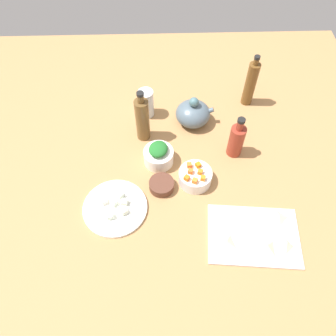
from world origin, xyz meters
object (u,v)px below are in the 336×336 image
(plate_tofu, at_px, (115,208))
(bowl_small_side, at_px, (162,185))
(drinking_glass_0, at_px, (146,103))
(bottle_1, at_px, (251,83))
(bowl_greens, at_px, (159,157))
(bottle_0, at_px, (236,140))
(bowl_carrots, at_px, (195,177))
(bottle_2, at_px, (142,119))
(cutting_board, at_px, (253,236))
(teapot, at_px, (193,113))

(plate_tofu, distance_m, bowl_small_side, 0.20)
(drinking_glass_0, bearing_deg, bottle_1, 7.66)
(bowl_greens, bearing_deg, bottle_0, 6.86)
(bowl_carrots, relative_size, bottle_2, 0.52)
(cutting_board, xyz_separation_m, bottle_1, (0.08, 0.67, 0.11))
(bottle_1, bearing_deg, cutting_board, -97.03)
(bowl_carrots, distance_m, bottle_1, 0.52)
(bowl_greens, distance_m, bowl_small_side, 0.13)
(cutting_board, relative_size, bottle_2, 1.28)
(plate_tofu, height_order, bowl_small_side, bowl_small_side)
(teapot, distance_m, bottle_2, 0.23)
(cutting_board, xyz_separation_m, bowl_small_side, (-0.32, 0.21, 0.01))
(bowl_greens, relative_size, bowl_small_side, 1.24)
(plate_tofu, height_order, bottle_1, bottle_1)
(cutting_board, distance_m, bottle_0, 0.38)
(drinking_glass_0, bearing_deg, bottle_0, -32.53)
(plate_tofu, xyz_separation_m, bottle_0, (0.48, 0.25, 0.07))
(cutting_board, relative_size, bottle_1, 1.26)
(cutting_board, height_order, bowl_small_side, bowl_small_side)
(teapot, relative_size, bottle_1, 0.65)
(drinking_glass_0, bearing_deg, bowl_carrots, -62.64)
(cutting_board, height_order, bottle_0, bottle_0)
(bowl_greens, bearing_deg, plate_tofu, -127.78)
(bottle_0, bearing_deg, teapot, 132.13)
(bowl_greens, height_order, bottle_1, bottle_1)
(teapot, bearing_deg, bottle_2, -160.55)
(bottle_2, bearing_deg, drinking_glass_0, 84.78)
(bowl_greens, bearing_deg, bowl_small_side, -85.64)
(bowl_greens, relative_size, bottle_0, 0.60)
(bowl_greens, bearing_deg, drinking_glass_0, 100.59)
(cutting_board, bearing_deg, bottle_1, 82.97)
(drinking_glass_0, bearing_deg, plate_tofu, -103.42)
(bottle_1, bearing_deg, bottle_0, -108.90)
(bowl_greens, height_order, bottle_0, bottle_0)
(bowl_greens, bearing_deg, bottle_2, 114.47)
(cutting_board, distance_m, bowl_greens, 0.47)
(cutting_board, relative_size, bowl_small_side, 3.30)
(teapot, height_order, drinking_glass_0, teapot)
(bottle_1, bearing_deg, bowl_greens, -141.26)
(bottle_1, distance_m, drinking_glass_0, 0.47)
(drinking_glass_0, bearing_deg, cutting_board, -57.94)
(teapot, relative_size, drinking_glass_0, 1.26)
(bowl_greens, distance_m, bowl_carrots, 0.17)
(plate_tofu, height_order, bottle_0, bottle_0)
(bowl_small_side, bearing_deg, bottle_0, 28.49)
(bowl_carrots, relative_size, bowl_small_side, 1.33)
(cutting_board, relative_size, drinking_glass_0, 2.43)
(teapot, bearing_deg, bowl_greens, -125.76)
(bowl_small_side, distance_m, bottle_0, 0.35)
(teapot, xyz_separation_m, bottle_0, (0.16, -0.18, 0.03))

